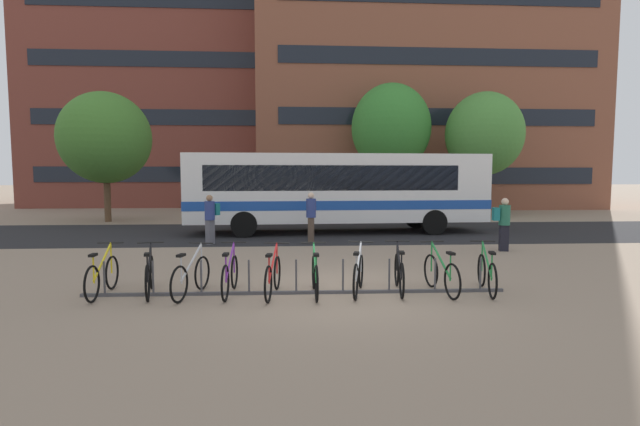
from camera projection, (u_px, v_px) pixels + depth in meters
ground at (339, 291)px, 9.55m from camera, size 200.00×200.00×0.00m
bus_lane_asphalt at (315, 233)px, 19.13m from camera, size 80.00×7.20×0.01m
city_bus at (338, 189)px, 19.05m from camera, size 12.11×3.04×3.20m
bike_rack at (296, 289)px, 9.29m from camera, size 8.44×0.19×0.70m
parked_bicycle_yellow_0 at (102, 276)px, 9.14m from camera, size 0.52×1.72×0.99m
parked_bicycle_black_1 at (150, 276)px, 9.20m from camera, size 0.56×1.69×0.99m
parked_bicycle_silver_2 at (191, 277)px, 9.11m from camera, size 0.59×1.69×0.99m
parked_bicycle_purple_3 at (230, 276)px, 9.20m from camera, size 0.52×1.72×0.99m
parked_bicycle_red_4 at (273, 277)px, 9.12m from camera, size 0.52×1.71×0.99m
parked_bicycle_green_5 at (315, 276)px, 9.18m from camera, size 0.52×1.72×0.99m
parked_bicycle_silver_6 at (358, 275)px, 9.30m from camera, size 0.61×1.68×0.99m
parked_bicycle_black_7 at (399, 273)px, 9.42m from camera, size 0.52×1.71×0.99m
parked_bicycle_green_8 at (441, 274)px, 9.33m from camera, size 0.52×1.72×0.99m
parked_bicycle_green_9 at (487, 274)px, 9.38m from camera, size 0.55×1.70×0.99m
commuter_teal_pack_0 at (503, 221)px, 14.45m from camera, size 0.56×0.39×1.66m
commuter_teal_pack_1 at (211, 216)px, 15.87m from camera, size 0.56×0.60×1.70m
commuter_maroon_pack_2 at (311, 214)px, 16.16m from camera, size 0.39×0.56×1.77m
street_tree_0 at (484, 134)px, 27.20m from camera, size 4.48×4.48×7.19m
street_tree_1 at (105, 138)px, 23.24m from camera, size 4.46×4.46×6.49m
street_tree_2 at (391, 128)px, 28.16m from camera, size 4.79×4.79×7.88m
building_left_wing at (198, 81)px, 37.96m from camera, size 23.62×11.14×20.03m
building_right_wing at (419, 53)px, 35.12m from camera, size 23.88×10.69×23.04m
building_centre_block at (298, 128)px, 47.42m from camera, size 18.76×10.56×14.32m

